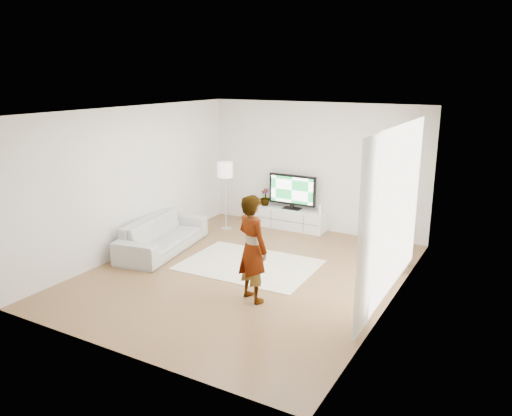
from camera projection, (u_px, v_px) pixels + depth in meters
The scene contains 17 objects.
floor at pixel (246, 273), 8.73m from camera, with size 6.00×6.00×0.00m, color olive.
ceiling at pixel (245, 111), 8.00m from camera, with size 6.00×6.00×0.00m, color white.
wall_left at pixel (133, 180), 9.54m from camera, with size 0.02×6.00×2.80m, color silver.
wall_right at pixel (395, 216), 7.18m from camera, with size 0.02×6.00×2.80m, color silver.
wall_back at pixel (315, 167), 10.88m from camera, with size 5.00×0.02×2.80m, color silver.
wall_front at pixel (116, 248), 5.84m from camera, with size 5.00×0.02×2.80m, color silver.
window at pixel (399, 207), 7.43m from camera, with size 0.01×2.60×2.50m, color white.
curtain_near at pixel (367, 237), 6.40m from camera, with size 0.04×0.70×2.60m, color white.
curtain_far at pixel (413, 195), 8.58m from camera, with size 0.04×0.70×2.60m, color white.
media_console at pixel (291, 219), 11.20m from camera, with size 1.59×0.45×0.45m.
television at pixel (292, 191), 11.06m from camera, with size 1.12×0.22×0.78m.
game_console at pixel (321, 209), 10.79m from camera, with size 0.08×0.16×0.21m.
potted_plant at pixel (265, 197), 11.41m from camera, with size 0.22×0.22×0.40m, color #3F7238.
rug at pixel (249, 265), 9.10m from camera, with size 2.37×1.70×0.01m, color white.
player at pixel (252, 248), 7.49m from camera, with size 0.60×0.40×1.66m, color #334772.
sofa at pixel (163, 235), 9.77m from camera, with size 2.23×0.87×0.65m, color #B5B5B0.
floor_lamp at pixel (225, 173), 10.88m from camera, with size 0.34×0.34×1.52m.
Camera 1 is at (4.13, -7.00, 3.38)m, focal length 35.00 mm.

